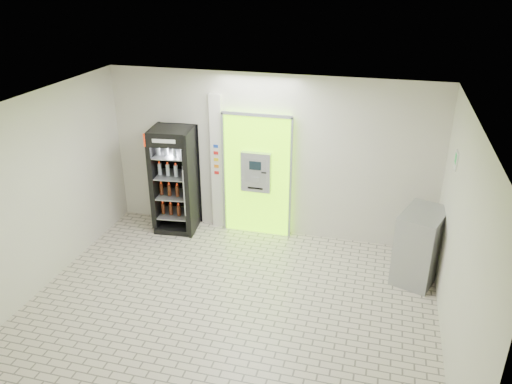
% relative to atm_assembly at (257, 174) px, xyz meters
% --- Properties ---
extents(ground, '(6.00, 6.00, 0.00)m').
position_rel_atm_assembly_xyz_m(ground, '(0.20, -2.41, -1.17)').
color(ground, beige).
rests_on(ground, ground).
extents(room_shell, '(6.00, 6.00, 6.00)m').
position_rel_atm_assembly_xyz_m(room_shell, '(0.20, -2.41, 0.67)').
color(room_shell, silver).
rests_on(room_shell, ground).
extents(atm_assembly, '(1.30, 0.24, 2.33)m').
position_rel_atm_assembly_xyz_m(atm_assembly, '(0.00, 0.00, 0.00)').
color(atm_assembly, '#85F905').
rests_on(atm_assembly, ground).
extents(pillar, '(0.22, 0.11, 2.60)m').
position_rel_atm_assembly_xyz_m(pillar, '(-0.78, 0.04, 0.13)').
color(pillar, silver).
rests_on(pillar, ground).
extents(beverage_cooler, '(0.82, 0.77, 2.00)m').
position_rel_atm_assembly_xyz_m(beverage_cooler, '(-1.52, -0.25, -0.21)').
color(beverage_cooler, black).
rests_on(beverage_cooler, ground).
extents(steel_cabinet, '(0.87, 1.03, 1.18)m').
position_rel_atm_assembly_xyz_m(steel_cabinet, '(2.89, -0.87, -0.58)').
color(steel_cabinet, '#9C9EA3').
rests_on(steel_cabinet, ground).
extents(exit_sign, '(0.02, 0.22, 0.26)m').
position_rel_atm_assembly_xyz_m(exit_sign, '(3.19, -1.01, 0.95)').
color(exit_sign, white).
rests_on(exit_sign, room_shell).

